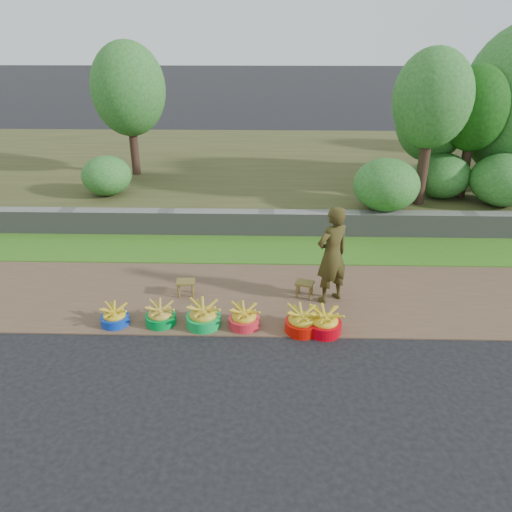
{
  "coord_description": "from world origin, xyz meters",
  "views": [
    {
      "loc": [
        0.05,
        -6.3,
        4.23
      ],
      "look_at": [
        -0.15,
        1.3,
        0.75
      ],
      "focal_mm": 35.0,
      "sensor_mm": 36.0,
      "label": 1
    }
  ],
  "objects_px": {
    "basin_c": "(203,316)",
    "stool_left": "(186,284)",
    "basin_e": "(302,322)",
    "basin_d": "(244,318)",
    "stool_right": "(305,285)",
    "basin_b": "(161,315)",
    "vendor_woman": "(332,255)",
    "basin_f": "(324,323)",
    "basin_a": "(115,317)"
  },
  "relations": [
    {
      "from": "basin_f",
      "to": "vendor_woman",
      "type": "relative_size",
      "value": 0.31
    },
    {
      "from": "stool_right",
      "to": "vendor_woman",
      "type": "relative_size",
      "value": 0.21
    },
    {
      "from": "basin_e",
      "to": "basin_f",
      "type": "xyz_separation_m",
      "value": [
        0.34,
        -0.02,
        0.0
      ]
    },
    {
      "from": "basin_b",
      "to": "basin_f",
      "type": "height_order",
      "value": "basin_f"
    },
    {
      "from": "basin_e",
      "to": "stool_left",
      "type": "bearing_deg",
      "value": 151.43
    },
    {
      "from": "basin_b",
      "to": "basin_f",
      "type": "xyz_separation_m",
      "value": [
        2.53,
        -0.17,
        0.02
      ]
    },
    {
      "from": "basin_a",
      "to": "stool_left",
      "type": "height_order",
      "value": "basin_a"
    },
    {
      "from": "basin_d",
      "to": "basin_e",
      "type": "distance_m",
      "value": 0.89
    },
    {
      "from": "basin_a",
      "to": "stool_left",
      "type": "relative_size",
      "value": 1.36
    },
    {
      "from": "basin_d",
      "to": "basin_f",
      "type": "relative_size",
      "value": 0.92
    },
    {
      "from": "basin_b",
      "to": "basin_e",
      "type": "height_order",
      "value": "basin_e"
    },
    {
      "from": "stool_left",
      "to": "vendor_woman",
      "type": "bearing_deg",
      "value": -2.2
    },
    {
      "from": "basin_d",
      "to": "stool_right",
      "type": "bearing_deg",
      "value": 44.88
    },
    {
      "from": "stool_right",
      "to": "basin_f",
      "type": "bearing_deg",
      "value": -78.15
    },
    {
      "from": "basin_c",
      "to": "stool_right",
      "type": "height_order",
      "value": "basin_c"
    },
    {
      "from": "basin_a",
      "to": "basin_d",
      "type": "bearing_deg",
      "value": -0.4
    },
    {
      "from": "stool_right",
      "to": "basin_e",
      "type": "bearing_deg",
      "value": -95.74
    },
    {
      "from": "basin_a",
      "to": "stool_left",
      "type": "distance_m",
      "value": 1.35
    },
    {
      "from": "basin_d",
      "to": "basin_f",
      "type": "bearing_deg",
      "value": -5.54
    },
    {
      "from": "basin_b",
      "to": "basin_c",
      "type": "bearing_deg",
      "value": -3.46
    },
    {
      "from": "basin_c",
      "to": "basin_e",
      "type": "height_order",
      "value": "basin_c"
    },
    {
      "from": "basin_b",
      "to": "basin_c",
      "type": "xyz_separation_m",
      "value": [
        0.68,
        -0.04,
        0.02
      ]
    },
    {
      "from": "basin_b",
      "to": "basin_c",
      "type": "height_order",
      "value": "basin_c"
    },
    {
      "from": "basin_a",
      "to": "basin_e",
      "type": "distance_m",
      "value": 2.9
    },
    {
      "from": "basin_e",
      "to": "basin_f",
      "type": "bearing_deg",
      "value": -3.94
    },
    {
      "from": "basin_c",
      "to": "stool_left",
      "type": "height_order",
      "value": "basin_c"
    },
    {
      "from": "basin_b",
      "to": "vendor_woman",
      "type": "height_order",
      "value": "vendor_woman"
    },
    {
      "from": "basin_e",
      "to": "stool_left",
      "type": "xyz_separation_m",
      "value": [
        -1.93,
        1.05,
        0.07
      ]
    },
    {
      "from": "basin_f",
      "to": "stool_right",
      "type": "xyz_separation_m",
      "value": [
        -0.23,
        1.11,
        0.06
      ]
    },
    {
      "from": "stool_right",
      "to": "vendor_woman",
      "type": "distance_m",
      "value": 0.76
    },
    {
      "from": "basin_a",
      "to": "vendor_woman",
      "type": "distance_m",
      "value": 3.6
    },
    {
      "from": "basin_a",
      "to": "basin_b",
      "type": "height_order",
      "value": "basin_b"
    },
    {
      "from": "stool_right",
      "to": "stool_left",
      "type": "bearing_deg",
      "value": -179.11
    },
    {
      "from": "vendor_woman",
      "to": "stool_right",
      "type": "bearing_deg",
      "value": -50.27
    },
    {
      "from": "basin_b",
      "to": "stool_right",
      "type": "height_order",
      "value": "basin_b"
    },
    {
      "from": "basin_a",
      "to": "basin_d",
      "type": "distance_m",
      "value": 2.02
    },
    {
      "from": "basin_e",
      "to": "stool_right",
      "type": "xyz_separation_m",
      "value": [
        0.11,
        1.08,
        0.06
      ]
    },
    {
      "from": "basin_a",
      "to": "vendor_woman",
      "type": "relative_size",
      "value": 0.26
    },
    {
      "from": "basin_f",
      "to": "basin_a",
      "type": "bearing_deg",
      "value": 177.65
    },
    {
      "from": "stool_right",
      "to": "vendor_woman",
      "type": "xyz_separation_m",
      "value": [
        0.41,
        -0.13,
        0.62
      ]
    },
    {
      "from": "basin_c",
      "to": "stool_left",
      "type": "distance_m",
      "value": 1.04
    },
    {
      "from": "basin_e",
      "to": "basin_f",
      "type": "relative_size",
      "value": 0.99
    },
    {
      "from": "basin_a",
      "to": "basin_f",
      "type": "xyz_separation_m",
      "value": [
        3.24,
        -0.13,
        0.03
      ]
    },
    {
      "from": "stool_left",
      "to": "vendor_woman",
      "type": "distance_m",
      "value": 2.53
    },
    {
      "from": "basin_d",
      "to": "basin_f",
      "type": "xyz_separation_m",
      "value": [
        1.22,
        -0.12,
        0.01
      ]
    },
    {
      "from": "vendor_woman",
      "to": "basin_b",
      "type": "bearing_deg",
      "value": -16.63
    },
    {
      "from": "basin_a",
      "to": "basin_e",
      "type": "relative_size",
      "value": 0.85
    },
    {
      "from": "stool_left",
      "to": "basin_e",
      "type": "bearing_deg",
      "value": -28.57
    },
    {
      "from": "basin_a",
      "to": "vendor_woman",
      "type": "xyz_separation_m",
      "value": [
        3.42,
        0.85,
        0.71
      ]
    },
    {
      "from": "basin_f",
      "to": "stool_left",
      "type": "distance_m",
      "value": 2.51
    }
  ]
}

